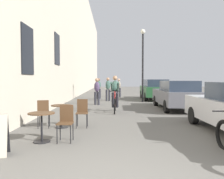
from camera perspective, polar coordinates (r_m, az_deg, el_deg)
The scene contains 14 objects.
building_facade_left at distance 17.74m, azimuth -11.36°, elevation 17.73°, with size 0.54×68.00×12.34m.
cafe_table_near at distance 5.68m, azimuth -17.78°, elevation -7.74°, with size 0.64×0.64×0.72m.
cafe_chair_near_toward_street at distance 5.61m, azimuth -11.88°, elevation -7.83°, with size 0.38×0.38×0.89m.
cafe_table_mid at distance 7.19m, azimuth -12.99°, elevation -5.51°, with size 0.64×0.64×0.72m.
cafe_chair_mid_toward_street at distance 7.26m, azimuth -17.33°, elevation -5.52°, with size 0.44×0.44×0.89m.
cafe_chair_mid_toward_wall at distance 7.16m, azimuth -7.74°, elevation -5.54°, with size 0.40×0.40×0.89m.
cyclist_on_bicycle at distance 10.40m, azimuth 0.77°, elevation -1.35°, with size 0.52×1.76×1.74m.
pedestrian_near at distance 13.28m, azimuth -3.94°, elevation -0.09°, with size 0.38×0.30×1.61m.
pedestrian_mid at distance 15.61m, azimuth -1.06°, elevation 0.45°, with size 0.37×0.28×1.67m.
pedestrian_far at distance 17.52m, azimuth -3.46°, elevation 0.61°, with size 0.35×0.26×1.63m.
pedestrian_furthest at distance 19.00m, azimuth 1.79°, elevation 0.73°, with size 0.37×0.29×1.61m.
street_lamp at distance 15.13m, azimuth 7.98°, elevation 8.58°, with size 0.32×0.32×4.90m.
parked_car_second at distance 11.73m, azimuth 16.31°, elevation -1.25°, with size 1.85×4.17×1.47m.
parked_car_third at distance 16.99m, azimuth 10.98°, elevation 0.09°, with size 1.95×4.36×1.53m.
Camera 1 is at (-0.30, -2.84, 1.53)m, focal length 35.29 mm.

